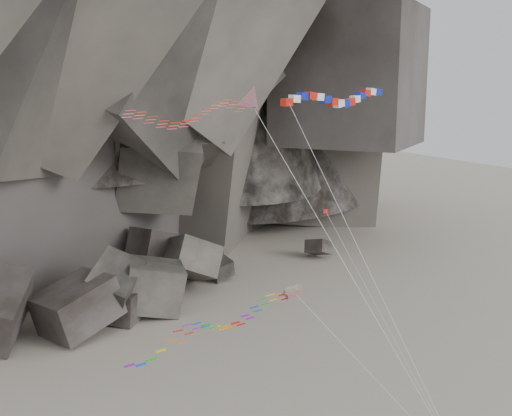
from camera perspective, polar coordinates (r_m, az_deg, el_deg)
boulder_field at (r=77.86m, az=-14.81°, el=-7.72°), size 68.67×17.98×9.40m
delta_kite at (r=42.60m, az=-6.28°, el=8.40°), size 18.45×15.10×26.31m
banner_kite at (r=52.01m, az=7.23°, el=9.58°), size 12.69×17.13×25.67m
parafoil_kite at (r=45.53m, az=-4.11°, el=-10.40°), size 19.86×13.14×11.30m
pennant_kite at (r=52.28m, az=8.73°, el=-5.07°), size 1.04×16.39×15.73m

